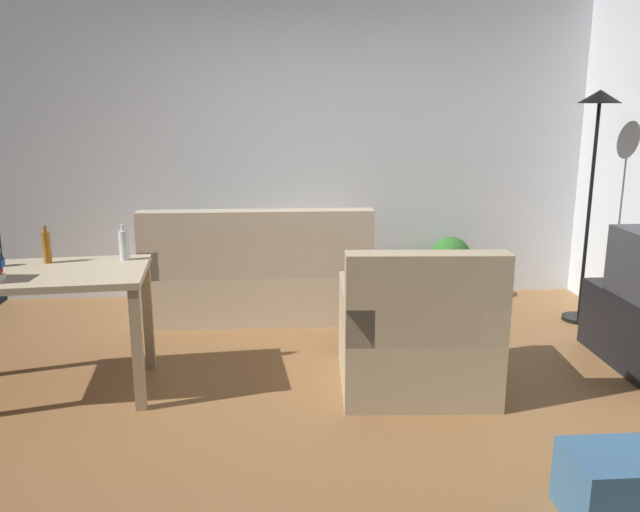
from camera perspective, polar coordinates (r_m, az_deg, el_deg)
ground_plane at (r=3.93m, az=-1.02°, el=-12.59°), size 5.20×4.40×0.02m
wall_rear at (r=5.74m, az=-2.11°, el=9.77°), size 5.20×0.10×2.70m
couch at (r=5.31m, az=-5.45°, el=-2.01°), size 1.80×0.84×0.92m
torchiere_lamp at (r=5.38m, az=23.23°, el=9.15°), size 0.32×0.32×1.81m
desk at (r=4.10m, az=-23.47°, el=-2.75°), size 1.26×0.82×0.76m
potted_plant at (r=5.80m, az=11.45°, el=-0.67°), size 0.36×0.36×0.57m
armchair at (r=3.97m, az=8.54°, el=-7.25°), size 0.94×0.89×0.92m
storage_box at (r=3.13m, az=25.36°, el=-17.96°), size 0.48×0.35×0.30m
bottle_amber at (r=4.25m, az=-23.06°, el=0.75°), size 0.05×0.05×0.23m
bottle_clear at (r=4.16m, az=-16.98°, el=0.97°), size 0.06×0.06×0.22m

